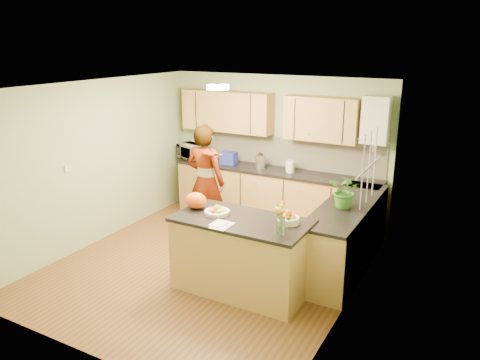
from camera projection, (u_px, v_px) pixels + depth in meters
The scene contains 28 objects.
floor at pixel (209, 265), 6.63m from camera, with size 4.50×4.50×0.00m, color brown.
ceiling at pixel (205, 86), 5.91m from camera, with size 4.00×4.50×0.02m, color white.
wall_back at pixel (277, 148), 8.16m from camera, with size 4.00×0.02×2.50m, color #95AA79.
wall_front at pixel (78, 241), 4.38m from camera, with size 4.00×0.02×2.50m, color #95AA79.
wall_left at pixel (98, 162), 7.19m from camera, with size 0.02×4.50×2.50m, color #95AA79.
wall_right at pixel (355, 205), 5.35m from camera, with size 0.02×4.50×2.50m, color #95AA79.
back_counter at pixel (274, 196), 8.08m from camera, with size 3.64×0.62×0.94m.
right_counter at pixel (346, 236), 6.42m from camera, with size 0.62×2.24×0.94m.
splashback at pixel (282, 151), 8.11m from camera, with size 3.60×0.02×0.52m, color beige.
upper_cabinets at pixel (264, 114), 7.92m from camera, with size 3.20×0.34×0.70m.
boiler at pixel (376, 120), 7.05m from camera, with size 0.40×0.30×0.86m.
window_right at pixel (369, 167), 5.77m from camera, with size 0.01×1.30×1.05m.
light_switch at pixel (67, 168), 6.66m from camera, with size 0.02×0.09×0.09m, color silver.
ceiling_lamp at pixel (218, 87), 6.17m from camera, with size 0.30×0.30×0.07m.
peninsula_island at pixel (242, 255), 5.85m from camera, with size 1.68×0.86×0.96m.
fruit_dish at pixel (217, 211), 5.86m from camera, with size 0.32×0.32×0.11m.
orange_bowl at pixel (288, 218), 5.56m from camera, with size 0.27×0.27×0.16m.
flower_vase at pixel (281, 210), 5.20m from camera, with size 0.23×0.23×0.43m.
orange_bag at pixel (196, 200), 6.04m from camera, with size 0.28×0.24×0.21m, color #E74C13.
papers at pixel (222, 225), 5.50m from camera, with size 0.21×0.28×0.01m, color white.
violinist at pixel (206, 182), 7.37m from camera, with size 0.67×0.44×1.83m, color tan.
violin at pixel (208, 152), 6.94m from camera, with size 0.64×0.26×0.13m, color #491104, non-canonical shape.
microwave at pixel (191, 151), 8.67m from camera, with size 0.49×0.33×0.27m, color silver.
blue_box at pixel (229, 158), 8.29m from camera, with size 0.27×0.20×0.22m, color navy.
kettle at pixel (260, 161), 8.01m from camera, with size 0.17×0.17×0.32m.
jar_cream at pixel (289, 166), 7.85m from camera, with size 0.12×0.12×0.18m, color beige.
jar_white at pixel (291, 167), 7.75m from camera, with size 0.12×0.12×0.19m, color silver.
potted_plant at pixel (346, 191), 6.08m from camera, with size 0.42×0.37×0.47m, color #3C7627.
Camera 1 is at (3.27, -5.05, 3.06)m, focal length 35.00 mm.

